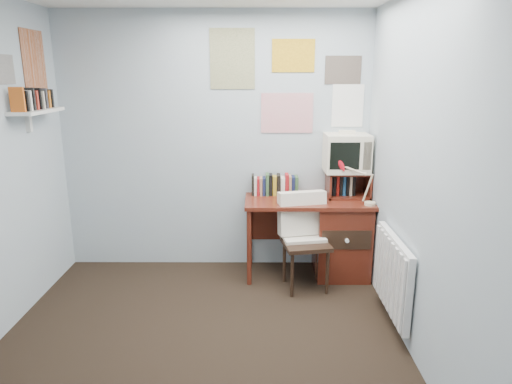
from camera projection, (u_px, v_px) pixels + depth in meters
ground at (196, 366)px, 3.09m from camera, size 3.50×3.50×0.00m
back_wall at (215, 144)px, 4.46m from camera, size 3.00×0.02×2.50m
right_wall at (436, 188)px, 2.77m from camera, size 0.02×3.50×2.50m
desk at (335, 235)px, 4.41m from camera, size 1.20×0.55×0.76m
desk_chair at (306, 244)px, 4.11m from camera, size 0.50×0.48×0.85m
desk_lamp at (371, 185)px, 4.10m from camera, size 0.26×0.22×0.37m
tv_riser at (348, 184)px, 4.40m from camera, size 0.40×0.30×0.25m
crt_tv at (346, 151)px, 4.34m from camera, size 0.42×0.39×0.39m
book_row at (282, 184)px, 4.47m from camera, size 0.60×0.14×0.22m
radiator at (393, 275)px, 3.51m from camera, size 0.09×0.80×0.60m
wall_shelf at (37, 111)px, 3.75m from camera, size 0.20×0.62×0.24m
posters_back at (288, 81)px, 4.30m from camera, size 1.20×0.01×0.90m
posters_left at (19, 63)px, 3.65m from camera, size 0.01×0.70×0.60m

